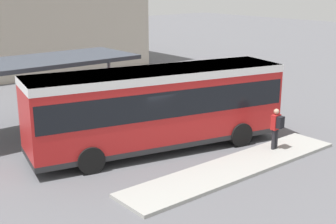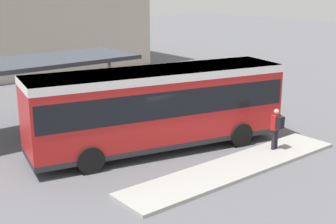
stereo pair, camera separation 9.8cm
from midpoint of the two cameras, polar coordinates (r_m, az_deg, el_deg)
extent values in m
plane|color=#5B5B60|center=(18.69, -1.05, -4.52)|extent=(120.00, 120.00, 0.00)
cube|color=#9E9E99|center=(16.93, 8.38, -6.67)|extent=(9.47, 1.80, 0.12)
cube|color=red|center=(18.15, -1.08, 0.75)|extent=(10.39, 4.62, 2.85)
cube|color=white|center=(17.87, -1.10, 4.71)|extent=(10.41, 4.65, 0.30)
cube|color=black|center=(18.07, -1.09, 1.80)|extent=(10.20, 4.61, 1.00)
cube|color=black|center=(20.66, 11.66, 3.24)|extent=(0.58, 2.20, 1.10)
cube|color=#28282B|center=(18.54, -1.06, -3.22)|extent=(10.40, 4.63, 0.20)
cylinder|color=black|center=(20.93, 5.35, -0.95)|extent=(1.02, 0.49, 0.98)
cylinder|color=black|center=(19.08, 9.00, -2.74)|extent=(1.02, 0.49, 0.98)
cylinder|color=black|center=(18.57, -11.41, -3.38)|extent=(1.02, 0.49, 0.98)
cylinder|color=black|center=(16.45, -9.27, -5.78)|extent=(1.02, 0.49, 0.98)
cylinder|color=#232328|center=(18.64, 12.88, -3.31)|extent=(0.15, 0.15, 0.79)
cylinder|color=#232328|center=(18.78, 13.18, -3.18)|extent=(0.15, 0.15, 0.79)
cube|color=#B21E1E|center=(18.50, 13.16, -1.22)|extent=(0.41, 0.25, 0.59)
cube|color=black|center=(18.39, 13.69, -1.26)|extent=(0.31, 0.22, 0.45)
sphere|color=tan|center=(18.39, 13.24, 0.04)|extent=(0.21, 0.21, 0.21)
torus|color=black|center=(24.98, 7.64, 1.42)|extent=(0.17, 0.74, 0.74)
torus|color=black|center=(25.77, 6.31, 1.90)|extent=(0.17, 0.74, 0.74)
cylinder|color=gold|center=(25.32, 6.98, 2.20)|extent=(0.17, 0.78, 0.04)
cylinder|color=gold|center=(25.47, 6.74, 2.15)|extent=(0.04, 0.04, 0.36)
cube|color=black|center=(25.43, 6.75, 2.55)|extent=(0.10, 0.19, 0.04)
cylinder|color=gold|center=(24.98, 7.53, 2.20)|extent=(0.48, 0.11, 0.03)
torus|color=black|center=(26.24, 5.26, 2.20)|extent=(0.08, 0.76, 0.76)
torus|color=black|center=(25.57, 6.95, 1.80)|extent=(0.08, 0.76, 0.76)
cylinder|color=orange|center=(25.85, 6.11, 2.54)|extent=(0.07, 0.81, 0.04)
cylinder|color=orange|center=(25.74, 6.41, 2.33)|extent=(0.04, 0.04, 0.37)
cube|color=black|center=(25.70, 6.42, 2.74)|extent=(0.08, 0.18, 0.04)
cylinder|color=orange|center=(26.10, 5.45, 2.89)|extent=(0.48, 0.05, 0.03)
torus|color=black|center=(26.96, 4.85, 2.58)|extent=(0.13, 0.76, 0.76)
torus|color=black|center=(26.17, 6.23, 2.14)|extent=(0.13, 0.76, 0.76)
cylinder|color=silver|center=(26.51, 5.54, 2.89)|extent=(0.13, 0.80, 0.04)
cylinder|color=silver|center=(26.38, 5.79, 2.68)|extent=(0.04, 0.04, 0.37)
cube|color=black|center=(26.34, 5.80, 3.08)|extent=(0.09, 0.19, 0.04)
cylinder|color=silver|center=(26.81, 5.01, 3.24)|extent=(0.48, 0.09, 0.03)
cube|color=#383D47|center=(20.71, -15.96, 5.88)|extent=(8.86, 3.43, 0.18)
cylinder|color=gray|center=(22.73, -6.95, 3.04)|extent=(0.16, 0.16, 3.05)
cylinder|color=slate|center=(20.88, -4.51, -1.60)|extent=(0.73, 0.73, 0.54)
sphere|color=#286B2D|center=(20.71, -4.54, -0.05)|extent=(0.84, 0.84, 0.84)
camera|label=1|loc=(0.05, -89.85, 0.04)|focal=50.00mm
camera|label=2|loc=(0.05, 90.15, -0.04)|focal=50.00mm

